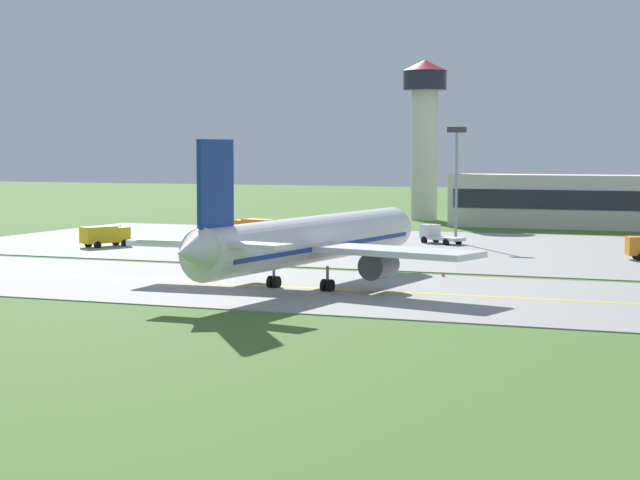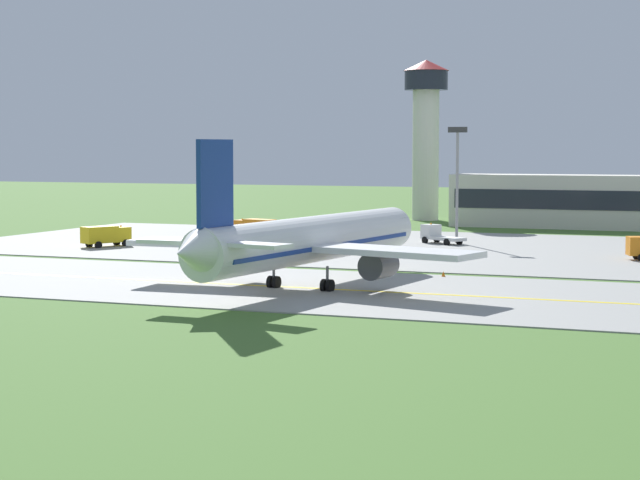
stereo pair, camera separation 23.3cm
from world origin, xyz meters
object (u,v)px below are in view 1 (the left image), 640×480
Objects in this scene: airplane_lead at (309,241)px; control_tower at (425,124)px; service_truck_catering at (254,227)px; service_truck_fuel at (437,235)px; service_truck_baggage at (105,235)px; apron_light_mast at (456,170)px.

airplane_lead is 95.71m from control_tower.
service_truck_catering is 49.11m from control_tower.
control_tower reaches higher than service_truck_fuel.
airplane_lead is at bearing -36.54° from service_truck_baggage.
service_truck_catering reaches higher than service_truck_fuel.
service_truck_fuel is at bearing 92.60° from airplane_lead.
airplane_lead is 6.09× the size of service_truck_fuel.
service_truck_baggage is 0.43× the size of apron_light_mast.
airplane_lead is 1.49× the size of control_tower.
service_truck_fuel is (-2.18, 48.08, -2.95)m from airplane_lead.
control_tower is (10.13, 45.80, 14.53)m from service_truck_catering.
airplane_lead is at bearing -60.16° from service_truck_catering.
service_truck_baggage is 22.14m from service_truck_catering.
service_truck_fuel is 0.44× the size of apron_light_mast.
airplane_lead reaches higher than service_truck_fuel.
airplane_lead is 47.76m from service_truck_baggage.
service_truck_baggage and service_truck_catering have the same top height.
airplane_lead is at bearing -89.86° from apron_light_mast.
apron_light_mast is at bearing 4.34° from service_truck_catering.
apron_light_mast is (38.20, 21.26, 7.79)m from service_truck_baggage.
service_truck_fuel is 50.00m from control_tower.
apron_light_mast reaches higher than service_truck_baggage.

